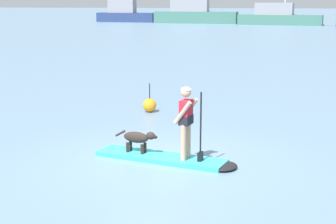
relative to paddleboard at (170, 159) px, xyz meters
name	(u,v)px	position (x,y,z in m)	size (l,w,h in m)	color
ground_plane	(161,160)	(-0.22, 0.06, -0.05)	(400.00, 400.00, 0.00)	slate
paddleboard	(170,159)	(0.00, 0.00, 0.00)	(3.39, 1.55, 0.10)	#33B2BF
person_paddler	(187,118)	(0.39, -0.11, 0.99)	(0.66, 0.56, 1.62)	tan
dog	(138,138)	(-0.78, 0.21, 0.40)	(1.08, 0.39, 0.53)	#2D231E
moored_boat_center	(125,13)	(-19.02, 70.99, 1.34)	(9.51, 3.35, 11.82)	navy
moored_boat_outer	(194,14)	(-7.65, 68.25, 1.28)	(12.66, 3.75, 4.14)	#3F7266
moored_boat_far_port	(279,17)	(4.68, 65.50, 1.10)	(11.99, 5.21, 8.58)	#3F7266
marker_buoy	(150,105)	(-1.50, 5.08, 0.17)	(0.44, 0.44, 0.94)	orange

